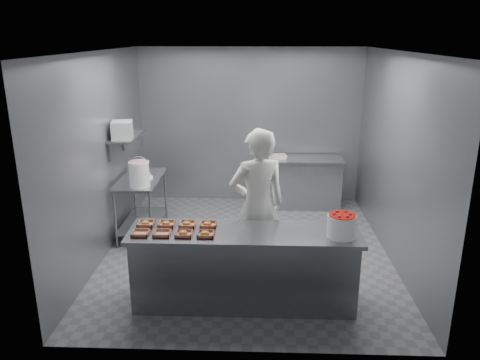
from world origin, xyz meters
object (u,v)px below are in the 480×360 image
Objects in this scene: tray_3 at (206,234)px; tray_4 at (146,223)px; tray_6 at (187,224)px; tray_2 at (184,233)px; tray_5 at (167,224)px; tray_7 at (208,224)px; tray_1 at (162,233)px; appliance at (122,130)px; back_counter at (299,182)px; tray_0 at (141,233)px; service_counter at (244,267)px; prep_table at (142,197)px; strawberry_tub at (342,225)px; glaze_bucket at (139,173)px; worker at (257,206)px.

tray_3 and tray_4 have the same top height.
tray_2 is at bearing -90.00° from tray_6.
tray_5 and tray_6 have the same top height.
tray_7 is (0.24, 0.27, 0.00)m from tray_2.
tray_1 is at bearing 180.00° from tray_2.
back_counter is at bearing 17.91° from appliance.
tray_0 is 0.36m from tray_5.
prep_table is (-1.65, 1.95, 0.14)m from service_counter.
appliance reaches higher than tray_1.
tray_2 is 1.00× the size of tray_6.
strawberry_tub reaches higher than back_counter.
tray_1 is 1.83m from glaze_bucket.
appliance is at bearing -151.43° from back_counter.
prep_table is 3.66× the size of appliance.
worker is at bearing 29.77° from tray_0.
service_counter and prep_table have the same top height.
tray_3 is 1.00× the size of tray_7.
glaze_bucket is (-0.66, 1.69, 0.17)m from tray_1.
tray_0 is at bearing -159.70° from tray_7.
prep_table is at bearing 103.83° from tray_0.
tray_4 is 1.50m from glaze_bucket.
tray_3 is at bearing -59.44° from prep_table.
tray_7 is at bearing 29.08° from tray_1.
tray_2 is at bearing -0.00° from tray_0.
tray_3 is 0.77m from tray_4.
worker reaches higher than tray_2.
tray_1 is 1.27m from worker.
glaze_bucket is at bearing 106.32° from tray_4.
glaze_bucket reaches higher than tray_4.
back_counter is 3.75m from tray_2.
service_counter is 8.36× the size of strawberry_tub.
glaze_bucket reaches higher than tray_7.
tray_4 reaches higher than tray_1.
tray_5 is at bearing 0.00° from tray_4.
tray_1 is at bearing 16.08° from worker.
tray_0 is at bearing -179.18° from strawberry_tub.
prep_table is 2.10m from tray_6.
tray_6 is at bearing -65.33° from appliance.
tray_0 is 0.10× the size of worker.
tray_0 is 2.16m from appliance.
tray_2 is (0.99, -2.08, 0.33)m from prep_table.
tray_0 is at bearing 180.00° from tray_2.
tray_1 is (-0.90, -0.13, 0.47)m from service_counter.
prep_table is at bearing 130.24° from service_counter.
tray_3 is at bearing 33.36° from worker.
glaze_bucket reaches higher than tray_6.
tray_7 reaches higher than service_counter.
appliance reaches higher than tray_4.
prep_table is at bearing 109.87° from tray_1.
tray_1 is at bearing -70.13° from prep_table.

